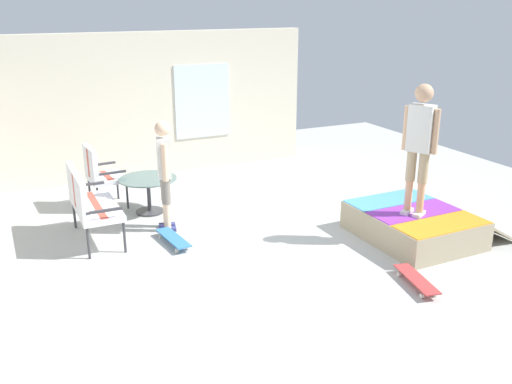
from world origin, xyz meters
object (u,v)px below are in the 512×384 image
at_px(skateboard_by_bench, 173,238).
at_px(person_watching, 164,168).
at_px(patio_table, 148,188).
at_px(skate_ramp, 414,224).
at_px(person_skater, 420,140).
at_px(patio_chair_near_house, 99,171).
at_px(skateboard_spare, 416,279).
at_px(patio_bench, 87,200).

bearing_deg(skateboard_by_bench, person_watching, -8.72).
height_order(patio_table, person_watching, person_watching).
xyz_separation_m(skate_ramp, person_skater, (-0.10, 0.13, 1.26)).
height_order(patio_chair_near_house, skateboard_by_bench, patio_chair_near_house).
distance_m(person_watching, skateboard_spare, 3.76).
distance_m(person_watching, person_skater, 3.54).
xyz_separation_m(patio_chair_near_house, skateboard_by_bench, (-1.93, -0.60, -0.53)).
height_order(patio_bench, skateboard_by_bench, patio_bench).
distance_m(patio_bench, person_watching, 1.14).
bearing_deg(patio_chair_near_house, patio_bench, 162.66).
distance_m(skate_ramp, skateboard_spare, 1.48).
distance_m(skate_ramp, patio_chair_near_house, 4.93).
xyz_separation_m(person_watching, skateboard_by_bench, (-0.56, 0.09, -0.85)).
xyz_separation_m(person_skater, skateboard_spare, (-1.05, 0.79, -1.38)).
bearing_deg(skateboard_spare, person_skater, -36.98).
bearing_deg(patio_bench, patio_chair_near_house, -17.34).
xyz_separation_m(skate_ramp, skateboard_spare, (-1.15, 0.93, -0.12)).
distance_m(patio_table, skateboard_spare, 4.36).
distance_m(patio_bench, skateboard_by_bench, 1.29).
distance_m(person_skater, skateboard_by_bench, 3.58).
height_order(skate_ramp, patio_bench, patio_bench).
bearing_deg(person_watching, skateboard_by_bench, 171.28).
relative_size(patio_chair_near_house, skateboard_by_bench, 1.25).
bearing_deg(skate_ramp, patio_table, 50.04).
height_order(patio_bench, patio_chair_near_house, same).
xyz_separation_m(patio_chair_near_house, patio_table, (-0.57, -0.64, -0.21)).
bearing_deg(person_skater, skateboard_by_bench, 65.84).
distance_m(skate_ramp, person_skater, 1.27).
distance_m(skate_ramp, person_watching, 3.64).
bearing_deg(patio_bench, skate_ramp, -114.03).
relative_size(skate_ramp, patio_bench, 1.51).
bearing_deg(patio_bench, person_watching, -91.85).
height_order(patio_chair_near_house, person_watching, person_watching).
bearing_deg(patio_chair_near_house, patio_table, -132.11).
height_order(patio_chair_near_house, patio_table, patio_chair_near_house).
xyz_separation_m(patio_table, person_watching, (-0.79, -0.05, 0.53)).
bearing_deg(patio_bench, skateboard_by_bench, -120.66).
distance_m(patio_bench, person_skater, 4.56).
bearing_deg(skateboard_spare, person_watching, 35.71).
bearing_deg(patio_chair_near_house, skateboard_spare, -146.94).
relative_size(patio_table, person_watching, 0.56).
height_order(patio_table, skateboard_by_bench, patio_table).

